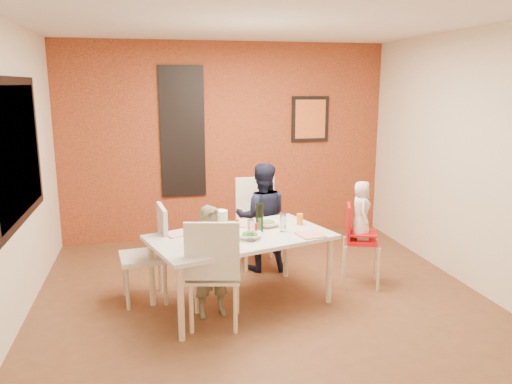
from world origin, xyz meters
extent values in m
plane|color=brown|center=(0.00, 0.00, 0.00)|extent=(4.50, 4.50, 0.00)
cube|color=silver|center=(0.00, 0.00, 2.70)|extent=(4.50, 4.50, 0.02)
cube|color=beige|center=(0.00, 2.25, 1.35)|extent=(4.50, 0.02, 2.70)
cube|color=beige|center=(0.00, -2.25, 1.35)|extent=(4.50, 0.02, 2.70)
cube|color=beige|center=(-2.25, 0.00, 1.35)|extent=(0.02, 4.50, 2.70)
cube|color=beige|center=(2.25, 0.00, 1.35)|extent=(0.02, 4.50, 2.70)
cube|color=maroon|center=(0.00, 2.23, 1.35)|extent=(4.50, 0.02, 2.70)
cube|color=black|center=(-2.22, 0.20, 1.55)|extent=(0.05, 1.70, 1.30)
cube|color=black|center=(-2.21, 0.20, 1.55)|extent=(0.02, 1.55, 1.15)
cube|color=silver|center=(-0.60, 2.21, 1.50)|extent=(0.55, 0.03, 1.70)
cube|color=black|center=(-0.60, 2.21, 1.50)|extent=(0.60, 0.03, 1.76)
cube|color=black|center=(1.20, 2.21, 1.65)|extent=(0.54, 0.03, 0.64)
cube|color=orange|center=(1.20, 2.19, 1.65)|extent=(0.44, 0.01, 0.54)
cube|color=silver|center=(-0.23, -0.05, 0.69)|extent=(1.90, 1.40, 0.04)
cylinder|color=beige|center=(-0.85, -0.65, 0.34)|extent=(0.06, 0.06, 0.67)
cylinder|color=beige|center=(-1.08, 0.10, 0.34)|extent=(0.06, 0.06, 0.67)
cylinder|color=beige|center=(0.63, -0.20, 0.34)|extent=(0.06, 0.06, 0.67)
cylinder|color=beige|center=(0.40, 0.56, 0.34)|extent=(0.06, 0.06, 0.67)
cube|color=beige|center=(-0.53, -0.40, 0.48)|extent=(0.56, 0.56, 0.05)
cube|color=beige|center=(-0.58, -0.60, 0.74)|extent=(0.47, 0.14, 0.53)
cylinder|color=beige|center=(-0.30, -0.25, 0.23)|extent=(0.04, 0.04, 0.46)
cylinder|color=beige|center=(-0.38, -0.62, 0.23)|extent=(0.04, 0.04, 0.46)
cylinder|color=beige|center=(-0.68, -0.17, 0.23)|extent=(0.04, 0.04, 0.46)
cylinder|color=beige|center=(-0.76, -0.54, 0.23)|extent=(0.04, 0.04, 0.46)
cube|color=white|center=(0.19, 1.00, 0.49)|extent=(0.48, 0.48, 0.05)
cube|color=white|center=(0.19, 1.22, 0.76)|extent=(0.48, 0.05, 0.54)
cylinder|color=#C8B495|center=(-0.01, 0.80, 0.23)|extent=(0.04, 0.04, 0.47)
cylinder|color=#C8B495|center=(-0.01, 1.19, 0.23)|extent=(0.04, 0.04, 0.47)
cylinder|color=#C8B495|center=(0.38, 0.81, 0.23)|extent=(0.04, 0.04, 0.47)
cylinder|color=#C8B495|center=(0.38, 1.20, 0.23)|extent=(0.04, 0.04, 0.47)
cube|color=silver|center=(-1.16, 0.24, 0.45)|extent=(0.49, 0.49, 0.05)
cube|color=silver|center=(-0.96, 0.27, 0.71)|extent=(0.09, 0.44, 0.50)
cylinder|color=tan|center=(-1.36, 0.40, 0.22)|extent=(0.04, 0.04, 0.44)
cylinder|color=tan|center=(-1.00, 0.44, 0.22)|extent=(0.04, 0.04, 0.44)
cylinder|color=tan|center=(-1.32, 0.04, 0.22)|extent=(0.04, 0.04, 0.44)
cylinder|color=tan|center=(-0.96, 0.08, 0.22)|extent=(0.04, 0.04, 0.44)
cube|color=red|center=(1.12, 0.16, 0.50)|extent=(0.40, 0.40, 0.05)
cube|color=red|center=(0.99, 0.21, 0.70)|extent=(0.13, 0.30, 0.36)
cube|color=red|center=(1.12, 0.16, 0.59)|extent=(0.40, 0.40, 0.02)
cylinder|color=#C7B094|center=(1.23, -0.06, 0.24)|extent=(0.03, 0.03, 0.48)
cylinder|color=#C7B094|center=(0.90, 0.05, 0.24)|extent=(0.03, 0.03, 0.48)
cylinder|color=#C7B094|center=(1.35, 0.26, 0.24)|extent=(0.03, 0.03, 0.48)
cylinder|color=#C7B094|center=(1.02, 0.38, 0.24)|extent=(0.03, 0.03, 0.48)
imported|color=brown|center=(-0.53, -0.24, 0.53)|extent=(0.43, 0.33, 1.06)
imported|color=black|center=(0.19, 0.84, 0.63)|extent=(0.68, 0.57, 1.26)
imported|color=silver|center=(1.10, 0.16, 0.83)|extent=(0.26, 0.34, 0.62)
cube|color=silver|center=(-0.52, -0.49, 0.71)|extent=(0.29, 0.29, 0.01)
cube|color=silver|center=(-0.20, 0.31, 0.71)|extent=(0.27, 0.27, 0.01)
cube|color=white|center=(0.43, -0.20, 0.72)|extent=(0.27, 0.27, 0.01)
cube|color=white|center=(-0.82, 0.11, 0.71)|extent=(0.30, 0.30, 0.01)
imported|color=white|center=(-0.16, -0.17, 0.74)|extent=(0.29, 0.29, 0.06)
imported|color=white|center=(0.10, 0.19, 0.74)|extent=(0.29, 0.29, 0.05)
cylinder|color=black|center=(-0.02, 0.03, 0.85)|extent=(0.07, 0.07, 0.28)
cylinder|color=silver|center=(-0.17, -0.24, 0.81)|extent=(0.07, 0.07, 0.20)
cylinder|color=silver|center=(0.20, -0.02, 0.80)|extent=(0.06, 0.06, 0.18)
cylinder|color=white|center=(-0.44, -0.20, 0.86)|extent=(0.13, 0.13, 0.29)
cylinder|color=red|center=(-0.08, -0.09, 0.77)|extent=(0.03, 0.03, 0.12)
cylinder|color=#306F25|center=(-0.03, 0.01, 0.78)|extent=(0.04, 0.04, 0.15)
cylinder|color=brown|center=(-0.25, 0.03, 0.78)|extent=(0.03, 0.03, 0.14)
cylinder|color=orange|center=(0.44, 0.18, 0.77)|extent=(0.07, 0.07, 0.12)
camera|label=1|loc=(-1.06, -4.58, 2.13)|focal=35.00mm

